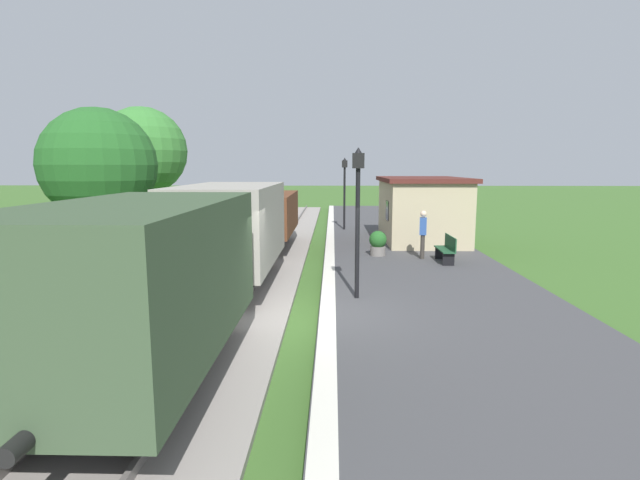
% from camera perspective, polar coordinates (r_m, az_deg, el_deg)
% --- Properties ---
extents(ground_plane, '(160.00, 160.00, 0.00)m').
position_cam_1_polar(ground_plane, '(11.06, -1.19, -9.74)').
color(ground_plane, '#3D6628').
extents(platform_slab, '(6.00, 60.00, 0.25)m').
position_cam_1_polar(platform_slab, '(11.34, 15.39, -8.93)').
color(platform_slab, '#424244').
rests_on(platform_slab, ground).
extents(platform_edge_stripe, '(0.36, 60.00, 0.01)m').
position_cam_1_polar(platform_edge_stripe, '(10.97, 0.92, -8.50)').
color(platform_edge_stripe, silver).
rests_on(platform_edge_stripe, platform_slab).
extents(track_ballast, '(3.80, 60.00, 0.12)m').
position_cam_1_polar(track_ballast, '(11.41, -13.48, -9.09)').
color(track_ballast, gray).
rests_on(track_ballast, ground).
extents(rail_near, '(0.07, 60.00, 0.14)m').
position_cam_1_polar(rail_near, '(11.21, -9.90, -8.61)').
color(rail_near, slate).
rests_on(rail_near, track_ballast).
extents(rail_far, '(0.07, 60.00, 0.14)m').
position_cam_1_polar(rail_far, '(11.57, -16.99, -8.30)').
color(rail_far, slate).
rests_on(rail_far, track_ballast).
extents(freight_train, '(2.50, 19.40, 2.72)m').
position_cam_1_polar(freight_train, '(13.49, -10.94, 0.43)').
color(freight_train, '#384C33').
rests_on(freight_train, rail_near).
extents(station_hut, '(3.50, 5.80, 2.78)m').
position_cam_1_polar(station_hut, '(21.73, 11.85, 3.62)').
color(station_hut, tan).
rests_on(station_hut, platform_slab).
extents(bench_near_hut, '(0.42, 1.50, 0.91)m').
position_cam_1_polar(bench_near_hut, '(17.04, 14.74, -0.99)').
color(bench_near_hut, '#1E4C2D').
rests_on(bench_near_hut, platform_slab).
extents(person_waiting, '(0.31, 0.42, 1.71)m').
position_cam_1_polar(person_waiting, '(17.47, 12.05, 0.87)').
color(person_waiting, '#38332D').
rests_on(person_waiting, platform_slab).
extents(potted_planter, '(0.64, 0.64, 0.92)m').
position_cam_1_polar(potted_planter, '(17.85, 6.84, -0.33)').
color(potted_planter, slate).
rests_on(potted_planter, platform_slab).
extents(lamp_post_near, '(0.28, 0.28, 3.70)m').
position_cam_1_polar(lamp_post_near, '(11.75, 4.49, 5.27)').
color(lamp_post_near, black).
rests_on(lamp_post_near, platform_slab).
extents(lamp_post_far, '(0.28, 0.28, 3.70)m').
position_cam_1_polar(lamp_post_far, '(25.05, 2.91, 7.06)').
color(lamp_post_far, black).
rests_on(lamp_post_far, platform_slab).
extents(tree_trackside_mid, '(3.68, 3.68, 5.39)m').
position_cam_1_polar(tree_trackside_mid, '(17.41, -24.66, 8.02)').
color(tree_trackside_mid, '#4C3823').
rests_on(tree_trackside_mid, ground).
extents(tree_trackside_far, '(4.24, 4.24, 6.37)m').
position_cam_1_polar(tree_trackside_far, '(25.44, -20.20, 9.82)').
color(tree_trackside_far, '#4C3823').
rests_on(tree_trackside_far, ground).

